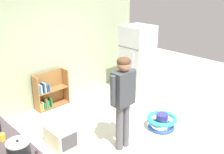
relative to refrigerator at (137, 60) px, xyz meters
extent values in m
plane|color=silver|center=(-1.82, -1.28, -0.89)|extent=(12.00, 12.00, 0.00)
cube|color=#A1AE89|center=(-1.82, 1.05, 0.46)|extent=(5.20, 0.06, 2.70)
sphere|color=silver|center=(-3.70, -1.08, -0.33)|extent=(0.04, 0.04, 0.04)
sphere|color=silver|center=(-3.70, -0.43, -0.33)|extent=(0.04, 0.04, 0.04)
cube|color=#B7BABF|center=(0.00, 0.00, 0.00)|extent=(0.70, 0.68, 1.78)
cylinder|color=silver|center=(-0.36, -0.17, 0.09)|extent=(0.02, 0.02, 0.50)
cube|color=#333333|center=(-0.35, 0.00, 0.39)|extent=(0.01, 0.67, 0.01)
cube|color=#976035|center=(-2.45, 0.83, -0.47)|extent=(0.02, 0.28, 0.85)
cube|color=#976035|center=(-1.67, 0.83, -0.47)|extent=(0.02, 0.28, 0.85)
cube|color=olive|center=(-2.06, 0.96, -0.47)|extent=(0.80, 0.02, 0.85)
cube|color=#976035|center=(-2.06, 0.83, -0.86)|extent=(0.76, 0.24, 0.02)
cube|color=#976035|center=(-2.06, 0.83, -0.46)|extent=(0.76, 0.24, 0.02)
cube|color=gold|center=(-2.41, 0.80, -0.76)|extent=(0.03, 0.17, 0.17)
cube|color=#2D5F9C|center=(-2.41, 0.80, -0.34)|extent=(0.03, 0.17, 0.21)
cube|color=beige|center=(-2.36, 0.80, -0.75)|extent=(0.02, 0.17, 0.20)
cube|color=beige|center=(-2.36, 0.80, -0.34)|extent=(0.03, 0.17, 0.21)
cube|color=#278D48|center=(-2.31, 0.80, -0.77)|extent=(0.02, 0.17, 0.16)
cube|color=#245C97|center=(-2.28, 0.80, -0.33)|extent=(0.02, 0.17, 0.23)
cube|color=brown|center=(-2.26, 0.80, -0.73)|extent=(0.03, 0.17, 0.24)
cube|color=silver|center=(-2.25, 0.80, -0.33)|extent=(0.02, 0.17, 0.22)
cube|color=#298A44|center=(-2.22, 0.80, -0.75)|extent=(0.03, 0.17, 0.19)
cube|color=#494144|center=(-2.20, 0.80, -0.35)|extent=(0.02, 0.17, 0.18)
cube|color=#2F873E|center=(-2.13, 0.80, -0.74)|extent=(0.02, 0.17, 0.22)
cube|color=#3058A1|center=(-2.15, 0.80, -0.36)|extent=(0.03, 0.17, 0.17)
cylinder|color=#525056|center=(-2.08, -1.42, -0.46)|extent=(0.13, 0.13, 0.86)
cylinder|color=#525056|center=(-1.92, -1.42, -0.46)|extent=(0.13, 0.13, 0.86)
cube|color=#373A3F|center=(-2.00, -1.42, 0.27)|extent=(0.38, 0.22, 0.60)
cylinder|color=#373A3F|center=(-2.24, -1.42, 0.30)|extent=(0.09, 0.09, 0.51)
cylinder|color=#373A3F|center=(-1.76, -1.42, 0.30)|extent=(0.09, 0.09, 0.51)
sphere|color=#956647|center=(-2.00, -1.42, 0.68)|extent=(0.22, 0.22, 0.22)
ellipsoid|color=#482F1D|center=(-2.00, -1.42, 0.74)|extent=(0.23, 0.23, 0.14)
torus|color=#2950B2|center=(-0.98, -1.53, -0.86)|extent=(0.54, 0.54, 0.07)
torus|color=#2DAAB1|center=(-0.98, -1.53, -0.67)|extent=(0.60, 0.60, 0.08)
cylinder|color=navy|center=(-0.98, -1.53, -0.62)|extent=(0.23, 0.23, 0.10)
cylinder|color=silver|center=(-0.76, -1.53, -0.76)|extent=(0.02, 0.02, 0.18)
cylinder|color=silver|center=(-1.09, -1.34, -0.76)|extent=(0.02, 0.02, 0.18)
cylinder|color=silver|center=(-1.09, -1.72, -0.76)|extent=(0.02, 0.02, 0.18)
cube|color=beige|center=(-2.75, -0.58, -0.71)|extent=(0.42, 0.54, 0.36)
cube|color=#424247|center=(-2.75, -0.85, -0.71)|extent=(0.32, 0.01, 0.27)
cylinder|color=black|center=(-3.94, -1.59, 0.11)|extent=(0.27, 0.27, 0.20)
cylinder|color=silver|center=(-3.94, -1.59, 0.22)|extent=(0.27, 0.27, 0.02)
sphere|color=black|center=(-3.94, -1.59, 0.25)|extent=(0.03, 0.03, 0.03)
cylinder|color=black|center=(-3.88, -1.93, 0.25)|extent=(0.04, 0.03, 0.02)
cylinder|color=yellow|center=(-3.94, -1.10, 0.06)|extent=(0.08, 0.08, 0.09)
camera|label=1|loc=(-4.93, -4.18, 2.01)|focal=42.28mm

